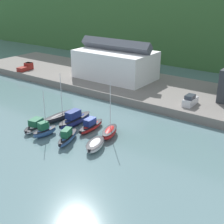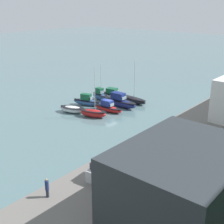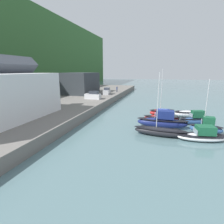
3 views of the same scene
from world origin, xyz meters
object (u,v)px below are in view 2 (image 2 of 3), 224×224
(moored_boat_2, at_px, (108,107))
(parked_car_0, at_px, (156,142))
(moored_boat_5, at_px, (100,95))
(parked_car_1, at_px, (103,169))
(moored_boat_7, at_px, (72,109))
(moored_boat_0, at_px, (132,99))
(moored_boat_4, at_px, (113,94))
(moored_boat_6, at_px, (87,101))
(person_on_quay, at_px, (47,188))
(moored_boat_3, at_px, (93,113))
(moored_boat_1, at_px, (119,102))

(moored_boat_2, distance_m, parked_car_0, 21.15)
(moored_boat_5, distance_m, parked_car_1, 35.24)
(moored_boat_5, distance_m, moored_boat_7, 9.96)
(parked_car_0, bearing_deg, moored_boat_0, -136.29)
(moored_boat_4, xyz_separation_m, moored_boat_6, (7.87, -0.43, 0.15))
(moored_boat_5, distance_m, moored_boat_6, 4.79)
(person_on_quay, bearing_deg, moored_boat_6, -142.17)
(moored_boat_3, xyz_separation_m, parked_car_1, (16.83, 17.39, 1.86))
(moored_boat_6, distance_m, person_on_quay, 35.12)
(parked_car_1, height_order, person_on_quay, parked_car_1)
(moored_boat_1, distance_m, parked_car_0, 23.37)
(moored_boat_4, xyz_separation_m, parked_car_1, (29.01, 22.77, 1.92))
(moored_boat_2, xyz_separation_m, moored_boat_6, (-0.11, -5.84, 0.06))
(moored_boat_0, bearing_deg, moored_boat_5, -61.78)
(moored_boat_4, height_order, moored_boat_7, moored_boat_4)
(moored_boat_4, relative_size, parked_car_0, 1.65)
(moored_boat_0, xyz_separation_m, moored_boat_5, (2.90, -6.66, 0.31))
(moored_boat_1, xyz_separation_m, moored_boat_7, (8.75, -4.80, -0.41))
(moored_boat_0, height_order, moored_boat_2, moored_boat_0)
(moored_boat_7, relative_size, person_on_quay, 2.62)
(moored_boat_7, bearing_deg, moored_boat_2, 117.36)
(moored_boat_3, xyz_separation_m, person_on_quay, (23.39, 15.70, 2.04))
(parked_car_1, bearing_deg, moored_boat_1, 118.34)
(parked_car_0, bearing_deg, moored_boat_7, -104.51)
(moored_boat_6, bearing_deg, parked_car_1, 29.11)
(moored_boat_0, relative_size, moored_boat_1, 1.11)
(moored_boat_2, height_order, moored_boat_7, moored_boat_2)
(moored_boat_4, bearing_deg, moored_boat_2, 24.04)
(moored_boat_4, height_order, parked_car_1, parked_car_1)
(moored_boat_2, xyz_separation_m, parked_car_1, (21.03, 17.37, 1.83))
(moored_boat_2, distance_m, person_on_quay, 31.79)
(moored_boat_0, relative_size, moored_boat_3, 0.94)
(moored_boat_1, relative_size, moored_boat_3, 0.85)
(moored_boat_1, xyz_separation_m, parked_car_1, (24.80, 17.47, 1.56))
(moored_boat_1, bearing_deg, moored_boat_4, -129.02)
(moored_boat_2, xyz_separation_m, moored_boat_5, (-4.85, -6.49, 0.16))
(moored_boat_5, distance_m, person_on_quay, 39.33)
(parked_car_1, distance_m, person_on_quay, 6.78)
(parked_car_0, xyz_separation_m, parked_car_1, (10.16, -0.69, 0.00))
(moored_boat_3, bearing_deg, moored_boat_0, 160.15)
(moored_boat_3, distance_m, moored_boat_7, 4.94)
(moored_boat_7, distance_m, parked_car_1, 27.52)
(moored_boat_1, distance_m, person_on_quay, 35.14)
(moored_boat_0, bearing_deg, moored_boat_3, 3.74)
(moored_boat_1, bearing_deg, parked_car_0, 50.59)
(moored_boat_6, relative_size, person_on_quay, 2.98)
(moored_boat_2, distance_m, moored_boat_3, 4.20)
(moored_boat_6, bearing_deg, person_on_quay, 19.28)
(moored_boat_7, height_order, parked_car_1, parked_car_1)
(moored_boat_2, bearing_deg, person_on_quay, 25.54)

